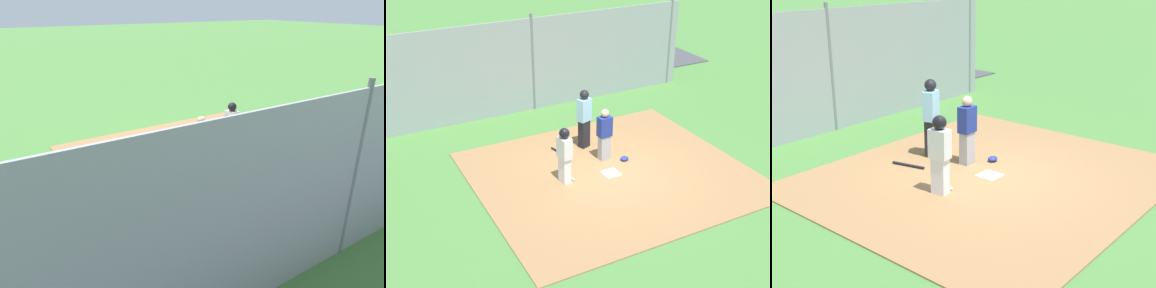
{
  "view_description": "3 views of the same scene",
  "coord_description": "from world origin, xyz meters",
  "views": [
    {
      "loc": [
        -5.27,
        -8.27,
        4.43
      ],
      "look_at": [
        -0.27,
        -0.37,
        0.61
      ],
      "focal_mm": 32.38,
      "sensor_mm": 36.0,
      "label": 1
    },
    {
      "loc": [
        6.58,
        10.54,
        7.21
      ],
      "look_at": [
        0.7,
        -0.61,
        0.83
      ],
      "focal_mm": 48.92,
      "sensor_mm": 36.0,
      "label": 2
    },
    {
      "loc": [
        8.17,
        6.12,
        4.23
      ],
      "look_at": [
        0.22,
        -0.51,
        0.68
      ],
      "focal_mm": 48.98,
      "sensor_mm": 36.0,
      "label": 3
    }
  ],
  "objects": [
    {
      "name": "baseball",
      "position": [
        1.08,
        -0.13,
        0.07
      ],
      "size": [
        0.07,
        0.07,
        0.07
      ],
      "primitive_type": "sphere",
      "color": "white",
      "rests_on": "dirt_infield"
    },
    {
      "name": "catcher",
      "position": [
        -0.26,
        -0.82,
        0.83
      ],
      "size": [
        0.39,
        0.28,
        1.55
      ],
      "rotation": [
        0.0,
        0.0,
        1.62
      ],
      "color": "#9E9EA3",
      "rests_on": "dirt_infield"
    },
    {
      "name": "parked_car_silver",
      "position": [
        -0.22,
        -8.83,
        0.61
      ],
      "size": [
        4.31,
        2.11,
        1.28
      ],
      "rotation": [
        0.0,
        0.0,
        0.07
      ],
      "color": "#B2B2B7",
      "rests_on": "parking_lot"
    },
    {
      "name": "parking_lot",
      "position": [
        0.0,
        -9.14,
        0.02
      ],
      "size": [
        18.0,
        5.2,
        0.04
      ],
      "primitive_type": "cube",
      "color": "#424247",
      "rests_on": "ground_plane"
    },
    {
      "name": "runner",
      "position": [
        1.31,
        -0.2,
        0.91
      ],
      "size": [
        0.31,
        0.41,
        1.57
      ],
      "rotation": [
        0.0,
        0.0,
        3.27
      ],
      "color": "silver",
      "rests_on": "dirt_infield"
    },
    {
      "name": "home_plate",
      "position": [
        0.0,
        0.0,
        0.04
      ],
      "size": [
        0.44,
        0.44,
        0.02
      ],
      "primitive_type": "cube",
      "rotation": [
        0.0,
        0.0,
        0.01
      ],
      "color": "white",
      "rests_on": "dirt_infield"
    },
    {
      "name": "catcher_mask",
      "position": [
        -0.73,
        -0.46,
        0.09
      ],
      "size": [
        0.24,
        0.2,
        0.12
      ],
      "primitive_type": "ellipsoid",
      "color": "navy",
      "rests_on": "dirt_infield"
    },
    {
      "name": "backstop_fence",
      "position": [
        0.0,
        -5.22,
        1.6
      ],
      "size": [
        12.0,
        0.1,
        3.35
      ],
      "color": "#93999E",
      "rests_on": "ground_plane"
    },
    {
      "name": "ground_plane",
      "position": [
        0.0,
        0.0,
        0.0
      ],
      "size": [
        140.0,
        140.0,
        0.0
      ],
      "primitive_type": "plane",
      "color": "#477A38"
    },
    {
      "name": "dirt_infield",
      "position": [
        0.0,
        0.0,
        0.01
      ],
      "size": [
        7.2,
        6.4,
        0.03
      ],
      "primitive_type": "cube",
      "color": "olive",
      "rests_on": "ground_plane"
    },
    {
      "name": "umpire",
      "position": [
        -0.12,
        -1.78,
        0.99
      ],
      "size": [
        0.44,
        0.37,
        1.81
      ],
      "rotation": [
        0.0,
        0.0,
        1.9
      ],
      "color": "black",
      "rests_on": "dirt_infield"
    },
    {
      "name": "parked_car_dark",
      "position": [
        -5.44,
        -9.77,
        0.61
      ],
      "size": [
        4.39,
        2.3,
        1.28
      ],
      "rotation": [
        0.0,
        0.0,
        3.01
      ],
      "color": "black",
      "rests_on": "parking_lot"
    },
    {
      "name": "baseball_bat",
      "position": [
        0.71,
        -1.7,
        0.06
      ],
      "size": [
        0.24,
        0.79,
        0.06
      ],
      "primitive_type": "cylinder",
      "rotation": [
        0.0,
        1.57,
        4.95
      ],
      "color": "black",
      "rests_on": "dirt_infield"
    }
  ]
}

